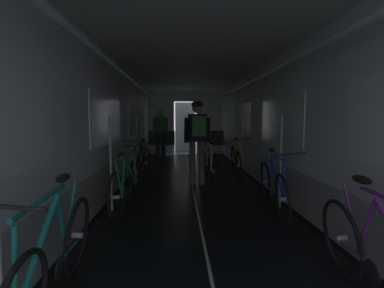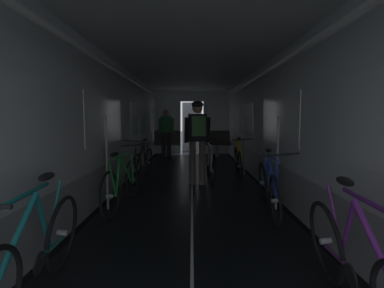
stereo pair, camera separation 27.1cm
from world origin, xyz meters
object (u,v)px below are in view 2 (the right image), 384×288
object	(u,v)px
bicycle_purple	(357,267)
person_standing_near_bench	(166,130)
bicycle_green	(122,184)
person_cyclist_aisle	(198,133)
bicycle_silver_in_aisle	(211,164)
bicycle_black	(143,164)
bicycle_yellow	(238,160)
bench_seat_far_left	(167,141)
bicycle_teal	(34,254)
bench_seat_far_right	(217,141)
bicycle_blue	(269,187)

from	to	relation	value
bicycle_purple	person_standing_near_bench	xyz separation A→B (m)	(-1.99, 7.96, 0.60)
bicycle_green	person_cyclist_aisle	world-z (taller)	person_cyclist_aisle
bicycle_silver_in_aisle	bicycle_black	bearing A→B (deg)	175.57
bicycle_purple	bicycle_silver_in_aisle	size ratio (longest dim) A/B	1.00
bicycle_yellow	bench_seat_far_left	bearing A→B (deg)	119.30
bench_seat_far_left	bicycle_teal	xyz separation A→B (m)	(-0.24, -8.17, -0.19)
bicycle_yellow	bicycle_silver_in_aisle	xyz separation A→B (m)	(-0.69, -0.57, 0.00)
bicycle_yellow	bicycle_green	bearing A→B (deg)	-131.62
bicycle_green	bicycle_silver_in_aisle	distance (m)	2.35
bench_seat_far_right	bicycle_green	xyz separation A→B (m)	(-1.95, -5.97, -0.18)
bicycle_purple	person_standing_near_bench	bearing A→B (deg)	104.05
bicycle_silver_in_aisle	person_standing_near_bench	bearing A→B (deg)	109.19
bicycle_purple	bicycle_teal	xyz separation A→B (m)	(-2.23, 0.17, 0.00)
bicycle_blue	bicycle_black	size ratio (longest dim) A/B	1.00
bench_seat_far_left	bicycle_teal	distance (m)	8.18
bicycle_black	bicycle_green	distance (m)	1.96
bench_seat_far_right	bicycle_yellow	size ratio (longest dim) A/B	0.58
bicycle_green	bicycle_purple	world-z (taller)	bicycle_purple
bicycle_blue	bicycle_green	xyz separation A→B (m)	(-2.15, 0.19, 0.00)
bicycle_yellow	bicycle_teal	world-z (taller)	bicycle_teal
bicycle_yellow	bicycle_silver_in_aisle	world-z (taller)	bicycle_yellow
person_cyclist_aisle	person_standing_near_bench	bearing A→B (deg)	104.15
bicycle_purple	bench_seat_far_right	bearing A→B (deg)	91.35
bench_seat_far_right	bicycle_silver_in_aisle	xyz separation A→B (m)	(-0.49, -4.13, -0.18)
bicycle_teal	bicycle_blue	bearing A→B (deg)	41.94
bench_seat_far_left	bicycle_silver_in_aisle	bearing A→B (deg)	-72.42
bicycle_yellow	bicycle_green	size ratio (longest dim) A/B	1.00
bench_seat_far_left	person_standing_near_bench	world-z (taller)	person_standing_near_bench
bench_seat_far_right	bicycle_silver_in_aisle	world-z (taller)	bench_seat_far_right
bicycle_teal	person_standing_near_bench	size ratio (longest dim) A/B	1.01
bicycle_black	bicycle_teal	distance (m)	4.16
bicycle_black	bicycle_silver_in_aisle	bearing A→B (deg)	-4.43
bench_seat_far_right	person_standing_near_bench	xyz separation A→B (m)	(-1.80, -0.38, 0.41)
bicycle_yellow	bicycle_black	world-z (taller)	bicycle_yellow
person_cyclist_aisle	bicycle_silver_in_aisle	size ratio (longest dim) A/B	1.02
bicycle_yellow	bicycle_blue	distance (m)	2.60
bench_seat_far_left	bench_seat_far_right	bearing A→B (deg)	0.00
bench_seat_far_left	bicycle_teal	world-z (taller)	bench_seat_far_left
bicycle_green	person_standing_near_bench	xyz separation A→B (m)	(0.15, 5.59, 0.59)
bicycle_blue	bicycle_teal	world-z (taller)	bicycle_teal
bicycle_purple	person_standing_near_bench	world-z (taller)	person_standing_near_bench
bicycle_yellow	bicycle_purple	size ratio (longest dim) A/B	1.00
bicycle_green	bicycle_silver_in_aisle	world-z (taller)	same
bench_seat_far_left	bicycle_green	world-z (taller)	bench_seat_far_left
bicycle_black	bicycle_teal	world-z (taller)	bicycle_teal
bicycle_blue	bicycle_purple	xyz separation A→B (m)	(-0.01, -2.18, -0.00)
bicycle_purple	bicycle_silver_in_aisle	xyz separation A→B (m)	(-0.69, 4.21, 0.00)
bicycle_purple	bicycle_silver_in_aisle	distance (m)	4.27
person_cyclist_aisle	bicycle_green	bearing A→B (deg)	-126.43
bench_seat_far_left	bicycle_black	size ratio (longest dim) A/B	0.58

